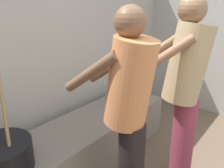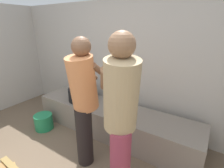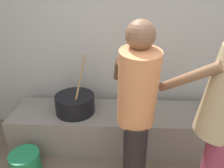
# 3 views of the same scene
# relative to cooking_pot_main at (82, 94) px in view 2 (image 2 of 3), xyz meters

# --- Properties ---
(block_enclosure_rear) EXTENTS (5.05, 0.20, 2.06)m
(block_enclosure_rear) POSITION_rel_cooking_pot_main_xyz_m (0.58, 0.54, 0.47)
(block_enclosure_rear) COLOR #ADA8A0
(block_enclosure_rear) RESTS_ON ground_plane
(hearth_ledge) EXTENTS (2.68, 0.60, 0.45)m
(hearth_ledge) POSITION_rel_cooking_pot_main_xyz_m (0.60, 0.02, -0.33)
(hearth_ledge) COLOR slate
(hearth_ledge) RESTS_ON ground_plane
(cooking_pot_main) EXTENTS (0.45, 0.45, 0.67)m
(cooking_pot_main) POSITION_rel_cooking_pot_main_xyz_m (0.00, 0.00, 0.00)
(cooking_pot_main) COLOR black
(cooking_pot_main) RESTS_ON hearth_ledge
(cook_in_tan_shirt) EXTENTS (0.66, 0.73, 1.65)m
(cook_in_tan_shirt) POSITION_rel_cooking_pot_main_xyz_m (1.23, -0.81, 0.39)
(cook_in_tan_shirt) COLOR #8C3347
(cook_in_tan_shirt) RESTS_ON ground_plane
(cook_in_orange_shirt) EXTENTS (0.37, 0.67, 1.57)m
(cook_in_orange_shirt) POSITION_rel_cooking_pot_main_xyz_m (0.65, -0.64, 0.34)
(cook_in_orange_shirt) COLOR black
(cook_in_orange_shirt) RESTS_ON ground_plane
(bucket_green_plastic) EXTENTS (0.30, 0.30, 0.26)m
(bucket_green_plastic) POSITION_rel_cooking_pot_main_xyz_m (-0.43, -0.51, -0.43)
(bucket_green_plastic) COLOR #1E7A4C
(bucket_green_plastic) RESTS_ON ground_plane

